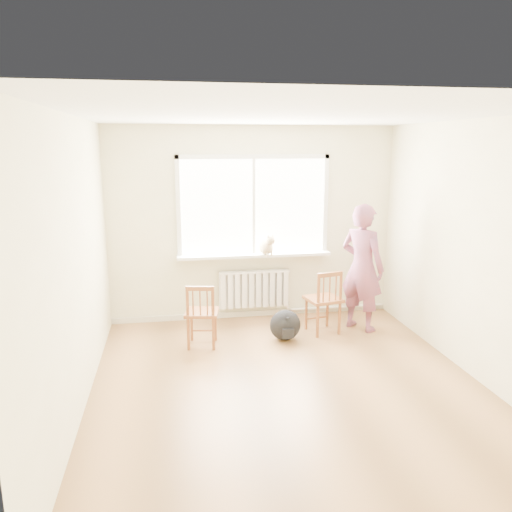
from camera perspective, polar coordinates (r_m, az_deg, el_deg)
name	(u,v)px	position (r m, az deg, el deg)	size (l,w,h in m)	color
floor	(289,388)	(5.30, 3.82, -14.78)	(4.50, 4.50, 0.00)	#9F6D41
ceiling	(293,115)	(4.72, 4.31, 15.81)	(4.50, 4.50, 0.00)	white
back_wall	(253,224)	(7.00, -0.33, 3.67)	(4.00, 0.01, 2.70)	beige
window	(253,202)	(6.93, -0.30, 6.19)	(2.12, 0.05, 1.42)	white
windowsill	(254,255)	(6.97, -0.18, 0.12)	(2.15, 0.22, 0.04)	white
radiator	(254,288)	(7.11, -0.20, -3.72)	(1.00, 0.12, 0.55)	white
heating_pipe	(337,307)	(7.54, 9.22, -5.78)	(0.04, 0.04, 1.40)	silver
baseboard	(253,313)	(7.30, -0.30, -6.57)	(4.00, 0.03, 0.08)	beige
chair_left	(201,315)	(6.15, -6.25, -6.74)	(0.46, 0.44, 0.80)	brown
chair_right	(325,302)	(6.60, 7.88, -5.19)	(0.50, 0.48, 0.86)	brown
person	(362,268)	(6.74, 12.03, -1.30)	(0.62, 0.41, 1.70)	#C5414F
cat	(267,246)	(6.88, 1.21, 1.18)	(0.27, 0.45, 0.31)	beige
backpack	(285,325)	(6.40, 3.36, -7.90)	(0.40, 0.30, 0.40)	black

